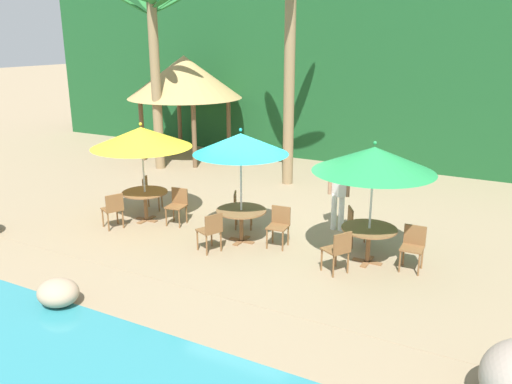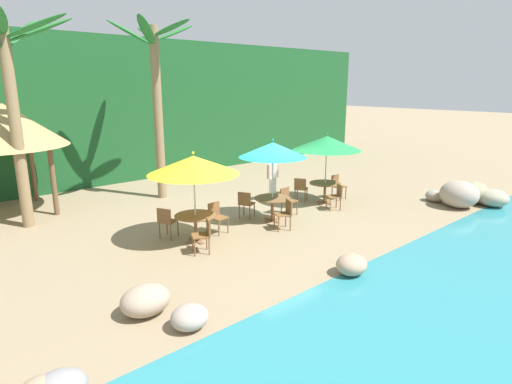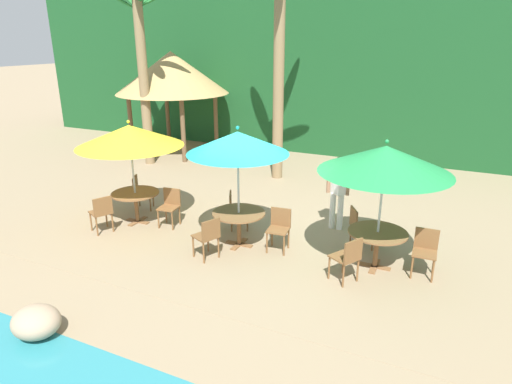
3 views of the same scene
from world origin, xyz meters
name	(u,v)px [view 3 (image 3 of 3)]	position (x,y,z in m)	size (l,w,h in m)	color
ground_plane	(254,243)	(0.00, 0.00, 0.00)	(120.00, 120.00, 0.00)	#937F60
terrace_deck	(254,243)	(0.00, 0.00, 0.00)	(18.00, 5.20, 0.01)	#937F60
foliage_backdrop	(358,71)	(0.00, 9.00, 3.00)	(28.00, 2.40, 6.00)	#194C23
rock_seawall	(344,376)	(2.80, -3.46, 0.35)	(15.30, 2.46, 0.92)	tan
umbrella_yellow	(130,136)	(-3.00, -0.15, 2.08)	(2.39, 2.39, 2.43)	silver
dining_table_yellow	(136,198)	(-3.00, -0.15, 0.61)	(1.10, 1.10, 0.74)	brown
chair_yellow_seaward	(170,204)	(-2.17, 0.05, 0.51)	(0.47, 0.48, 0.87)	brown
chair_yellow_inland	(140,190)	(-3.46, 0.57, 0.51)	(0.57, 0.57, 0.87)	brown
chair_yellow_left	(102,211)	(-3.29, -0.95, 0.51)	(0.57, 0.56, 0.87)	brown
umbrella_teal	(238,143)	(-0.25, -0.22, 2.21)	(2.04, 2.04, 2.54)	silver
dining_table_teal	(239,218)	(-0.25, -0.22, 0.61)	(1.10, 1.10, 0.74)	brown
chair_teal_seaward	(279,226)	(0.58, -0.04, 0.51)	(0.46, 0.47, 0.87)	brown
chair_teal_inland	(235,208)	(-0.71, 0.50, 0.51)	(0.57, 0.57, 0.87)	brown
chair_teal_left	(208,235)	(-0.51, -1.04, 0.51)	(0.56, 0.56, 0.87)	brown
umbrella_green	(385,159)	(2.53, 0.01, 2.13)	(2.36, 2.36, 2.49)	silver
dining_table_green	(377,238)	(2.53, 0.01, 0.61)	(1.10, 1.10, 0.74)	brown
chair_green_seaward	(425,249)	(3.38, 0.13, 0.51)	(0.43, 0.44, 0.87)	brown
chair_green_inland	(358,225)	(2.03, 0.71, 0.51)	(0.58, 0.58, 0.87)	brown
chair_green_left	(348,257)	(2.18, -0.76, 0.51)	(0.58, 0.58, 0.87)	brown
palm_tree_nearest	(140,36)	(-5.97, 4.21, 4.18)	(3.39, 3.63, 6.01)	olive
palm_tree_second	(279,42)	(-1.35, 4.54, 4.04)	(2.98, 3.18, 6.22)	olive
palapa_hut	(172,73)	(-6.13, 6.00, 2.93)	(4.13, 4.13, 3.69)	brown
waiter_in_white	(338,188)	(1.37, 1.46, 0.99)	(0.52, 0.37, 1.70)	white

